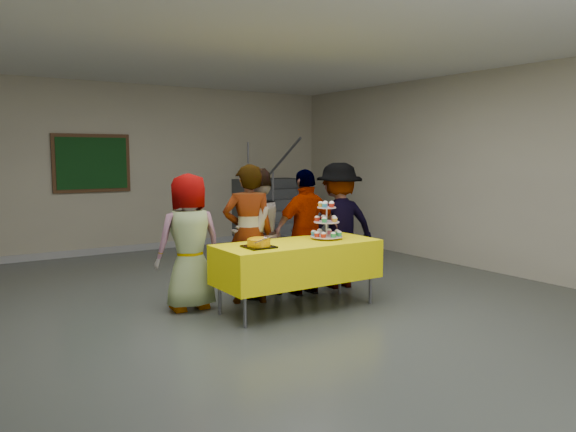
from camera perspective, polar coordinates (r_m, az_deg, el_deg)
name	(u,v)px	position (r m, az deg, el deg)	size (l,w,h in m)	color
room_shell	(275,118)	(5.88, -1.30, 9.91)	(10.00, 10.04, 3.02)	#4C514C
bake_table	(298,261)	(6.37, 0.98, -4.59)	(1.88, 0.78, 0.77)	#595960
cupcake_stand	(327,224)	(6.57, 3.94, -0.81)	(0.38, 0.38, 0.44)	silver
bear_cake	(259,242)	(5.98, -2.98, -2.67)	(0.32, 0.36, 0.12)	black
schoolchild_a	(189,242)	(6.43, -10.00, -2.61)	(0.76, 0.49, 1.55)	slate
schoolchild_b	(248,234)	(6.63, -4.05, -1.84)	(0.60, 0.39, 1.64)	slate
schoolchild_c	(256,233)	(6.87, -3.29, -1.78)	(0.77, 0.60, 1.59)	slate
schoolchild_d	(307,232)	(7.03, 1.91, -1.64)	(0.92, 0.38, 1.58)	slate
schoolchild_e	(339,225)	(7.42, 5.17, -0.95)	(1.06, 0.61, 1.65)	slate
staircase	(283,220)	(10.86, -0.56, -0.39)	(1.30, 2.40, 2.04)	#424447
noticeboard	(92,163)	(10.24, -19.30, 5.08)	(1.30, 0.05, 1.00)	#472B16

